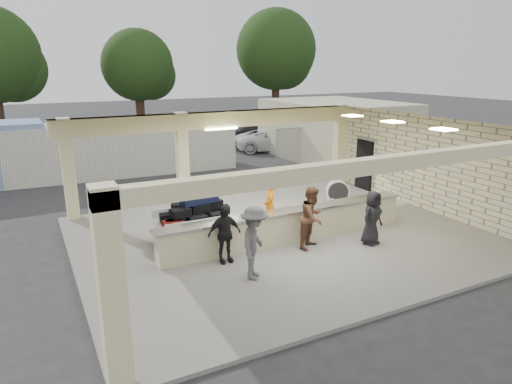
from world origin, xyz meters
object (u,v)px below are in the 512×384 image
passenger_d (372,218)px  car_dark (263,134)px  car_white_b (317,135)px  baggage_counter (289,226)px  baggage_handler (270,207)px  container_white (115,149)px  passenger_c (254,243)px  passenger_b (224,234)px  luggage_cart (196,216)px  car_white_a (275,140)px  passenger_a (312,217)px  drum_fan (338,192)px

passenger_d → car_dark: size_ratio=0.38×
passenger_d → car_white_b: bearing=44.9°
baggage_counter → baggage_handler: baggage_handler is taller
car_white_b → container_white: bearing=118.1°
car_dark → passenger_c: bearing=167.1°
passenger_b → passenger_d: passenger_d is taller
luggage_cart → passenger_b: size_ratio=1.51×
baggage_counter → car_white_a: 15.53m
passenger_b → car_white_a: bearing=55.8°
passenger_d → passenger_b: bearing=154.4°
baggage_counter → car_dark: 17.94m
passenger_d → passenger_a: bearing=145.5°
luggage_cart → passenger_d: passenger_d is taller
drum_fan → baggage_handler: (-3.71, -1.41, 0.33)m
container_white → baggage_counter: bearing=-74.2°
container_white → passenger_a: bearing=-73.3°
car_dark → container_white: 11.46m
drum_fan → car_white_b: (7.32, 11.98, 0.08)m
drum_fan → car_white_b: size_ratio=0.22×
passenger_a → car_white_a: (6.92, 14.41, -0.33)m
passenger_a → car_white_b: 18.36m
baggage_counter → luggage_cart: 2.77m
car_white_a → car_white_b: (3.63, 0.62, 0.01)m
drum_fan → car_dark: 14.44m
baggage_counter → passenger_d: passenger_d is taller
passenger_b → passenger_d: bearing=-10.4°
car_dark → container_white: bearing=128.6°
drum_fan → passenger_b: bearing=-124.6°
baggage_handler → car_white_b: (11.03, 13.39, -0.25)m
passenger_d → car_white_b: 17.94m
passenger_a → car_white_b: (10.55, 15.03, -0.32)m
drum_fan → container_white: (-6.39, 9.38, 0.67)m
drum_fan → luggage_cart: bearing=-140.8°
passenger_d → container_white: (-4.87, 13.02, 0.36)m
drum_fan → passenger_c: 6.94m
luggage_cart → car_dark: size_ratio=0.56×
car_white_a → car_dark: bearing=7.0°
passenger_b → car_dark: bearing=58.7°
passenger_a → baggage_handler: bearing=75.3°
car_white_b → car_dark: 3.67m
passenger_d → car_white_a: size_ratio=0.34×
car_white_b → luggage_cart: bearing=151.7°
passenger_d → car_dark: (5.67, 17.47, -0.19)m
baggage_handler → car_dark: bearing=179.6°
passenger_a → car_white_b: bearing=24.0°
container_white → car_white_b: bearing=13.1°
drum_fan → car_white_b: 14.04m
baggage_counter → passenger_d: bearing=-31.7°
baggage_counter → car_white_b: bearing=52.7°
luggage_cart → container_white: 10.43m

